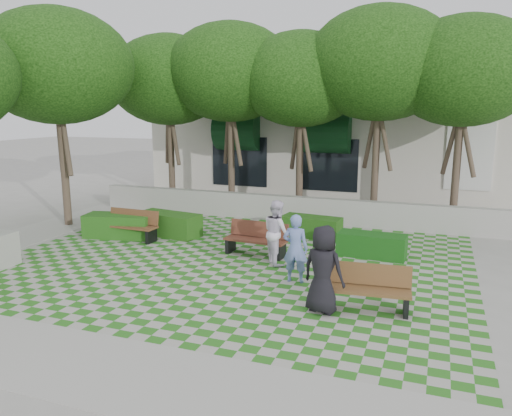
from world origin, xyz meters
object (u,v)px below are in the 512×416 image
at_px(person_blue, 295,248).
at_px(person_dark, 323,269).
at_px(bench_west, 131,226).
at_px(hedge_midright, 312,227).
at_px(bench_mid, 256,239).
at_px(hedge_west, 119,226).
at_px(person_white, 277,232).
at_px(hedge_east, 372,245).
at_px(hedge_midleft, 169,224).
at_px(bench_east, 366,289).

distance_m(person_blue, person_dark, 1.79).
xyz_separation_m(bench_west, hedge_midright, (5.11, 2.28, -0.12)).
relative_size(bench_mid, hedge_west, 0.85).
bearing_deg(bench_west, person_dark, -24.51).
distance_m(hedge_midright, person_dark, 5.92).
xyz_separation_m(hedge_west, person_white, (5.46, -0.82, 0.48)).
relative_size(person_dark, person_white, 1.05).
height_order(hedge_east, hedge_west, hedge_west).
bearing_deg(person_dark, person_white, -40.91).
relative_size(bench_mid, person_white, 1.05).
height_order(bench_west, person_dark, person_dark).
distance_m(bench_mid, bench_west, 4.17).
bearing_deg(hedge_midleft, bench_east, -29.68).
height_order(bench_west, hedge_midleft, bench_west).
relative_size(hedge_east, person_dark, 1.03).
height_order(person_blue, person_dark, person_dark).
xyz_separation_m(hedge_midright, person_white, (-0.18, -2.99, 0.52)).
height_order(bench_mid, hedge_west, bench_mid).
xyz_separation_m(bench_east, person_blue, (-1.78, 1.07, 0.37)).
bearing_deg(hedge_midright, bench_west, -156.00).
distance_m(hedge_midleft, person_white, 4.42).
relative_size(bench_east, hedge_midright, 0.97).
height_order(hedge_midleft, person_blue, person_blue).
distance_m(hedge_east, hedge_midleft, 6.34).
height_order(bench_mid, person_dark, person_dark).
relative_size(hedge_midleft, hedge_west, 0.99).
bearing_deg(hedge_west, hedge_midleft, 29.08).
bearing_deg(bench_east, person_white, 134.03).
distance_m(bench_east, hedge_west, 8.64).
height_order(hedge_midleft, hedge_west, hedge_west).
bearing_deg(bench_mid, hedge_east, 22.17).
xyz_separation_m(bench_mid, hedge_east, (3.00, 0.94, -0.12)).
relative_size(bench_east, bench_west, 1.01).
xyz_separation_m(bench_east, person_dark, (-0.80, -0.42, 0.44)).
relative_size(hedge_east, hedge_west, 0.87).
distance_m(hedge_west, person_blue, 6.61).
height_order(person_dark, person_white, person_dark).
relative_size(hedge_west, person_dark, 1.18).
xyz_separation_m(bench_mid, person_dark, (2.58, -3.22, 0.45)).
xyz_separation_m(hedge_midleft, person_blue, (4.93, -2.76, 0.45)).
distance_m(bench_east, hedge_midright, 5.78).
relative_size(bench_east, hedge_midleft, 0.87).
xyz_separation_m(hedge_east, person_blue, (-1.41, -2.67, 0.49)).
bearing_deg(person_white, bench_east, -168.44).
bearing_deg(hedge_west, person_blue, -17.70).
height_order(bench_east, bench_mid, bench_east).
bearing_deg(person_dark, person_blue, -41.56).
distance_m(hedge_east, hedge_west, 7.72).
xyz_separation_m(bench_east, person_white, (-2.61, 2.26, 0.40)).
bearing_deg(hedge_west, bench_west, -11.85).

